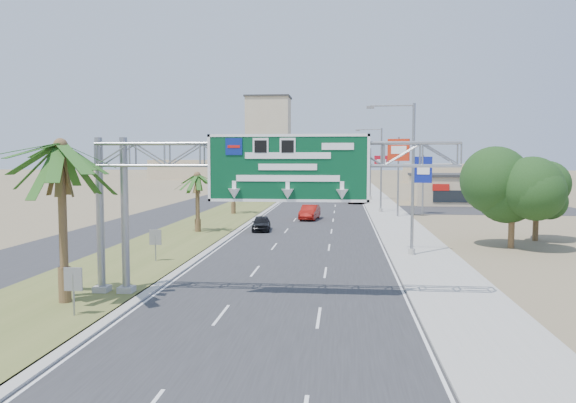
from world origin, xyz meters
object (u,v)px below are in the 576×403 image
(sign_gantry, at_px, (254,167))
(pole_sign_blue, at_px, (423,172))
(pole_sign_red_far, at_px, (381,164))
(car_far, at_px, (305,188))
(car_left_lane, at_px, (261,223))
(signal_mast, at_px, (357,169))
(pole_sign_red_near, at_px, (399,154))
(store_building, at_px, (478,190))
(car_mid_lane, at_px, (310,212))
(palm_near, at_px, (61,147))
(car_right_lane, at_px, (357,198))

(sign_gantry, height_order, pole_sign_blue, sign_gantry)
(pole_sign_blue, distance_m, pole_sign_red_far, 23.79)
(sign_gantry, bearing_deg, car_far, 92.24)
(car_left_lane, bearing_deg, signal_mast, 70.76)
(signal_mast, distance_m, pole_sign_blue, 22.78)
(sign_gantry, relative_size, pole_sign_red_near, 1.91)
(store_building, xyz_separation_m, pole_sign_red_far, (-13.00, 7.86, 3.52))
(sign_gantry, distance_m, pole_sign_red_far, 64.72)
(signal_mast, relative_size, car_mid_lane, 2.21)
(car_mid_lane, bearing_deg, car_left_lane, -105.40)
(palm_near, xyz_separation_m, car_left_lane, (4.97, 25.88, -6.26))
(sign_gantry, height_order, car_far, sign_gantry)
(pole_sign_red_far, bearing_deg, palm_near, -105.45)
(sign_gantry, relative_size, car_mid_lane, 3.60)
(sign_gantry, relative_size, car_left_lane, 4.27)
(palm_near, relative_size, store_building, 0.46)
(sign_gantry, bearing_deg, palm_near, -166.68)
(store_building, relative_size, car_mid_lane, 3.86)
(sign_gantry, relative_size, pole_sign_blue, 2.45)
(car_far, bearing_deg, sign_gantry, -92.60)
(sign_gantry, distance_m, car_left_lane, 24.76)
(pole_sign_red_near, bearing_deg, signal_mast, 98.67)
(signal_mast, height_order, pole_sign_red_far, signal_mast)
(store_building, height_order, pole_sign_red_near, pole_sign_red_near)
(signal_mast, relative_size, car_far, 2.14)
(car_right_lane, bearing_deg, pole_sign_blue, -65.49)
(store_building, distance_m, pole_sign_blue, 18.78)
(signal_mast, height_order, pole_sign_red_near, pole_sign_red_near)
(car_mid_lane, bearing_deg, palm_near, -97.62)
(sign_gantry, relative_size, pole_sign_red_far, 2.37)
(pole_sign_red_near, relative_size, pole_sign_red_far, 1.24)
(car_left_lane, xyz_separation_m, car_right_lane, (9.26, 32.12, 0.10))
(pole_sign_red_near, bearing_deg, sign_gantry, -105.23)
(car_left_lane, bearing_deg, car_far, 84.73)
(store_building, height_order, car_mid_lane, store_building)
(car_right_lane, relative_size, pole_sign_red_near, 0.64)
(store_building, height_order, car_far, store_building)
(car_mid_lane, bearing_deg, signal_mast, 85.09)
(palm_near, distance_m, pole_sign_blue, 47.41)
(store_building, xyz_separation_m, car_left_lane, (-26.23, -32.12, -1.33))
(palm_near, distance_m, car_mid_lane, 36.96)
(pole_sign_red_near, bearing_deg, palm_near, -115.08)
(signal_mast, height_order, car_far, signal_mast)
(car_left_lane, distance_m, pole_sign_red_near, 19.56)
(car_far, relative_size, pole_sign_red_far, 0.68)
(car_right_lane, distance_m, pole_sign_red_near, 20.46)
(palm_near, height_order, car_mid_lane, palm_near)
(car_far, bearing_deg, palm_near, -98.07)
(car_mid_lane, height_order, car_far, car_mid_lane)
(pole_sign_red_near, distance_m, pole_sign_red_far, 27.01)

